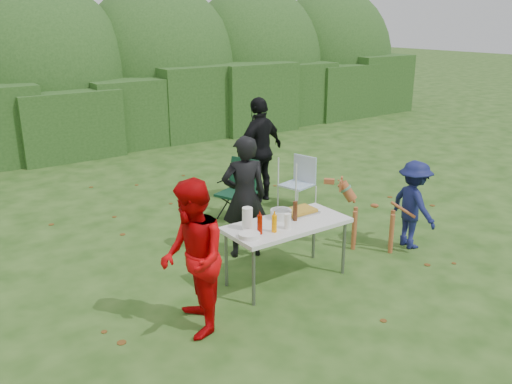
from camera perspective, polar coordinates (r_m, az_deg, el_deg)
ground at (r=6.42m, az=2.55°, el=-10.52°), size 80.00×80.00×0.00m
hedge_row at (r=13.10m, az=-19.53°, el=7.33°), size 22.00×1.40×1.70m
shrub_backdrop at (r=14.53m, az=-21.68°, el=11.07°), size 20.00×2.60×3.20m
folding_table at (r=6.43m, az=3.28°, el=-3.70°), size 1.50×0.70×0.74m
person_cook at (r=7.05m, az=-1.24°, el=-0.55°), size 0.70×0.58×1.64m
person_red_jacket at (r=5.39m, az=-6.69°, el=-6.98°), size 0.83×0.93×1.60m
person_black_puffy at (r=9.18m, az=0.43°, el=4.43°), size 1.13×0.69×1.80m
child at (r=7.69m, az=16.24°, el=-1.29°), size 0.59×0.86×1.23m
dog at (r=7.53m, az=12.30°, el=-2.49°), size 0.96×1.02×0.95m
camping_chair at (r=8.45m, az=-2.13°, el=0.20°), size 0.77×0.77×0.95m
lawn_chair at (r=9.00m, az=4.34°, el=0.99°), size 0.61×0.61×0.86m
food_tray at (r=6.72m, az=4.55°, el=-2.18°), size 0.45×0.30×0.02m
focaccia_bread at (r=6.71m, az=4.55°, el=-1.96°), size 0.40×0.26×0.04m
mustard_bottle at (r=6.11m, az=1.94°, el=-3.35°), size 0.06×0.06×0.20m
ketchup_bottle at (r=6.04m, az=0.40°, el=-3.47°), size 0.06×0.06×0.22m
beer_bottle at (r=6.45m, az=4.14°, el=-2.00°), size 0.06×0.06×0.24m
paper_towel_roll at (r=6.17m, az=-0.91°, el=-2.81°), size 0.12×0.12×0.26m
cup_stack at (r=6.21m, az=3.35°, el=-3.09°), size 0.08×0.08×0.18m
pasta_bowl at (r=6.55m, az=2.65°, el=-2.31°), size 0.26×0.26×0.10m
plate_stack at (r=5.98m, az=-0.71°, el=-4.58°), size 0.24×0.24×0.05m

